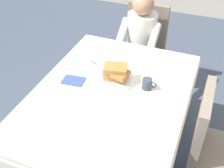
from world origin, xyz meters
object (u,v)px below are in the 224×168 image
at_px(syrup_pitcher, 91,60).
at_px(fork_left_of_plate, 94,76).
at_px(dining_table_main, 110,102).
at_px(cup_coffee, 147,84).
at_px(knife_right_of_plate, 140,88).
at_px(chair_right_side, 212,142).
at_px(chair_diner, 144,42).
at_px(plate_breakfast, 117,80).
at_px(diner_person, 140,38).
at_px(breakfast_stack, 116,72).
at_px(spoon_near_edge, 96,107).

height_order(syrup_pitcher, fork_left_of_plate, syrup_pitcher).
distance_m(dining_table_main, cup_coffee, 0.31).
bearing_deg(cup_coffee, fork_left_of_plate, -178.39).
xyz_separation_m(dining_table_main, knife_right_of_plate, (0.19, 0.14, 0.09)).
bearing_deg(chair_right_side, chair_diner, -144.28).
height_order(chair_diner, plate_breakfast, chair_diner).
xyz_separation_m(chair_diner, knife_right_of_plate, (0.26, -1.03, 0.21)).
xyz_separation_m(dining_table_main, syrup_pitcher, (-0.29, 0.30, 0.13)).
bearing_deg(dining_table_main, syrup_pitcher, 134.31).
relative_size(diner_person, syrup_pitcher, 14.00).
relative_size(breakfast_stack, spoon_near_edge, 1.40).
bearing_deg(chair_right_side, dining_table_main, -90.00).
distance_m(plate_breakfast, spoon_near_edge, 0.34).
bearing_deg(chair_diner, fork_left_of_plate, 83.16).
height_order(chair_right_side, breakfast_stack, chair_right_side).
xyz_separation_m(chair_diner, cup_coffee, (0.31, -1.02, 0.25)).
relative_size(chair_right_side, spoon_near_edge, 6.20).
xyz_separation_m(diner_person, breakfast_stack, (0.06, -0.85, 0.15)).
height_order(diner_person, syrup_pitcher, diner_person).
relative_size(diner_person, knife_right_of_plate, 5.60).
height_order(plate_breakfast, fork_left_of_plate, plate_breakfast).
relative_size(chair_right_side, knife_right_of_plate, 4.65).
distance_m(plate_breakfast, cup_coffee, 0.24).
distance_m(chair_right_side, fork_left_of_plate, 1.00).
height_order(cup_coffee, spoon_near_edge, cup_coffee).
bearing_deg(fork_left_of_plate, breakfast_stack, -78.17).
distance_m(knife_right_of_plate, spoon_near_edge, 0.38).
xyz_separation_m(dining_table_main, chair_right_side, (0.77, 0.00, -0.12)).
distance_m(cup_coffee, spoon_near_edge, 0.43).
distance_m(chair_right_side, cup_coffee, 0.61).
bearing_deg(breakfast_stack, syrup_pitcher, 153.32).
bearing_deg(dining_table_main, knife_right_of_plate, 37.25).
bearing_deg(syrup_pitcher, spoon_near_edge, -61.07).
xyz_separation_m(diner_person, fork_left_of_plate, (-0.12, -0.87, 0.07)).
distance_m(dining_table_main, spoon_near_edge, 0.20).
bearing_deg(diner_person, syrup_pitcher, 72.50).
xyz_separation_m(chair_right_side, cup_coffee, (-0.53, 0.15, 0.25)).
bearing_deg(breakfast_stack, cup_coffee, -1.54).
distance_m(chair_diner, plate_breakfast, 1.03).
bearing_deg(plate_breakfast, breakfast_stack, -173.26).
height_order(dining_table_main, plate_breakfast, plate_breakfast).
distance_m(breakfast_stack, knife_right_of_plate, 0.21).
bearing_deg(chair_diner, dining_table_main, 93.45).
bearing_deg(knife_right_of_plate, diner_person, 21.47).
distance_m(cup_coffee, syrup_pitcher, 0.55).
relative_size(dining_table_main, breakfast_stack, 7.25).
bearing_deg(dining_table_main, chair_right_side, 0.00).
height_order(breakfast_stack, knife_right_of_plate, breakfast_stack).
distance_m(diner_person, knife_right_of_plate, 0.91).
distance_m(chair_diner, diner_person, 0.21).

